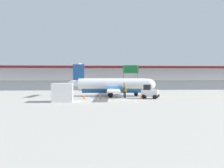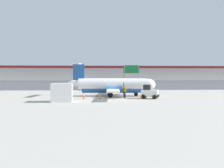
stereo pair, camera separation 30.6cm
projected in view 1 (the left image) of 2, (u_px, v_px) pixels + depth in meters
name	position (u px, v px, depth m)	size (l,w,h in m)	color
ground_plane	(113.00, 97.00, 31.17)	(140.00, 140.00, 0.01)	#ADA89E
perimeter_fence	(108.00, 85.00, 47.09)	(98.00, 0.10, 2.10)	gray
parking_lot_strip	(106.00, 87.00, 58.60)	(98.00, 17.00, 0.12)	#38383A
background_building	(104.00, 75.00, 76.92)	(91.00, 8.10, 6.50)	#BCB7B2
commuter_airplane	(114.00, 86.00, 33.22)	(13.45, 16.06, 4.92)	white
baggage_tug	(150.00, 92.00, 29.54)	(2.58, 2.09, 1.88)	silver
ground_crew_worker	(125.00, 91.00, 30.48)	(0.49, 0.48, 1.70)	#191E4C
cargo_container	(63.00, 92.00, 25.85)	(2.51, 2.14, 2.20)	silver
traffic_cone_near_left	(84.00, 97.00, 29.06)	(0.36, 0.36, 0.64)	orange
traffic_cone_near_right	(141.00, 96.00, 29.26)	(0.36, 0.36, 0.64)	orange
traffic_cone_far_left	(142.00, 94.00, 32.96)	(0.36, 0.36, 0.64)	orange
traffic_cone_far_right	(100.00, 97.00, 28.97)	(0.36, 0.36, 0.64)	orange
parked_car_0	(54.00, 84.00, 57.61)	(4.24, 2.08, 1.58)	black
parked_car_1	(75.00, 84.00, 60.97)	(4.30, 2.21, 1.58)	slate
parked_car_2	(93.00, 84.00, 56.76)	(4.32, 2.26, 1.58)	black
parked_car_3	(117.00, 83.00, 63.63)	(4.36, 2.35, 1.58)	black
parked_car_4	(141.00, 84.00, 57.42)	(4.37, 2.39, 1.58)	gray
parked_car_5	(158.00, 84.00, 60.49)	(4.24, 2.08, 1.58)	red
highway_sign	(131.00, 71.00, 49.48)	(3.60, 0.14, 5.50)	slate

